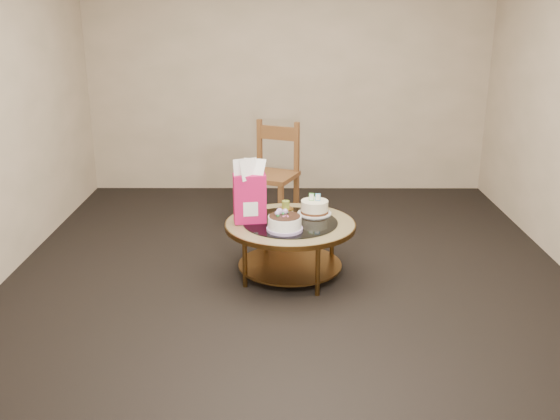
{
  "coord_description": "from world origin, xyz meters",
  "views": [
    {
      "loc": [
        -0.06,
        -4.57,
        2.07
      ],
      "look_at": [
        -0.08,
        0.02,
        0.55
      ],
      "focal_mm": 40.0,
      "sensor_mm": 36.0,
      "label": 1
    }
  ],
  "objects_px": {
    "gift_bag": "(250,192)",
    "decorated_cake": "(285,224)",
    "coffee_table": "(290,231)",
    "cream_cake": "(315,207)",
    "dining_chair": "(272,174)"
  },
  "relations": [
    {
      "from": "coffee_table",
      "to": "dining_chair",
      "type": "relative_size",
      "value": 1.02
    },
    {
      "from": "gift_bag",
      "to": "cream_cake",
      "type": "bearing_deg",
      "value": 11.89
    },
    {
      "from": "cream_cake",
      "to": "gift_bag",
      "type": "bearing_deg",
      "value": -152.12
    },
    {
      "from": "coffee_table",
      "to": "gift_bag",
      "type": "height_order",
      "value": "gift_bag"
    },
    {
      "from": "decorated_cake",
      "to": "cream_cake",
      "type": "height_order",
      "value": "cream_cake"
    },
    {
      "from": "cream_cake",
      "to": "coffee_table",
      "type": "bearing_deg",
      "value": -127.87
    },
    {
      "from": "dining_chair",
      "to": "cream_cake",
      "type": "bearing_deg",
      "value": -48.55
    },
    {
      "from": "gift_bag",
      "to": "dining_chair",
      "type": "height_order",
      "value": "dining_chair"
    },
    {
      "from": "gift_bag",
      "to": "decorated_cake",
      "type": "bearing_deg",
      "value": -44.37
    },
    {
      "from": "coffee_table",
      "to": "gift_bag",
      "type": "xyz_separation_m",
      "value": [
        -0.31,
        0.01,
        0.32
      ]
    },
    {
      "from": "decorated_cake",
      "to": "cream_cake",
      "type": "relative_size",
      "value": 1.0
    },
    {
      "from": "coffee_table",
      "to": "dining_chair",
      "type": "distance_m",
      "value": 1.28
    },
    {
      "from": "decorated_cake",
      "to": "coffee_table",
      "type": "bearing_deg",
      "value": 76.57
    },
    {
      "from": "coffee_table",
      "to": "cream_cake",
      "type": "height_order",
      "value": "cream_cake"
    },
    {
      "from": "gift_bag",
      "to": "dining_chair",
      "type": "relative_size",
      "value": 0.49
    }
  ]
}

